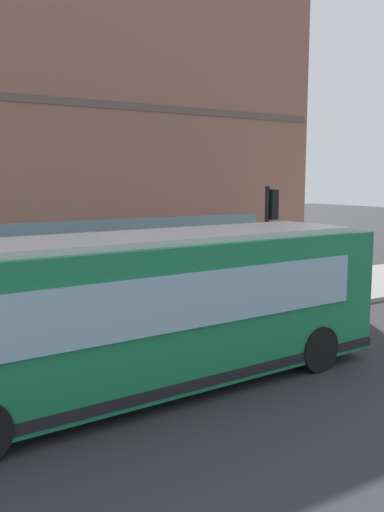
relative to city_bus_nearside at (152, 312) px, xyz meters
The scene contains 9 objects.
ground 2.96m from the city_bus_nearside, 86.51° to the right, with size 120.00×120.00×0.00m, color #2D2D30.
sidewalk_curb 5.93m from the city_bus_nearside, 25.92° to the right, with size 4.83×40.00×0.15m, color gray.
building_corner 12.69m from the city_bus_nearside, 12.18° to the right, with size 8.17×17.10×11.85m.
city_bus_nearside is the anchor object (origin of this frame).
traffic_light_near_corner 6.81m from the city_bus_nearside, 59.34° to the right, with size 0.32×0.49×3.77m.
fire_hydrant 5.28m from the city_bus_nearside, 21.06° to the right, with size 0.35×0.35×0.74m.
pedestrian_walking_along_curb 7.73m from the city_bus_nearside, 50.56° to the right, with size 0.32×0.32×1.75m.
pedestrian_near_building_entrance 8.65m from the city_bus_nearside, 54.68° to the right, with size 0.32×0.32×1.64m.
newspaper_vending_box 6.52m from the city_bus_nearside, ahead, with size 0.44×0.43×0.90m.
Camera 1 is at (-9.33, 7.23, 4.11)m, focal length 37.91 mm.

